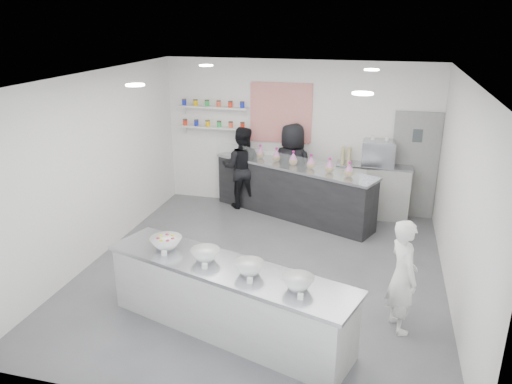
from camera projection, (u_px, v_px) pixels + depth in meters
floor at (262, 272)px, 7.83m from camera, size 6.00×6.00×0.00m
ceiling at (263, 77)px, 6.82m from camera, size 6.00×6.00×0.00m
back_wall at (298, 136)px, 10.05m from camera, size 5.50×0.00×5.50m
left_wall at (95, 168)px, 7.97m from camera, size 0.00×6.00×6.00m
right_wall at (461, 198)px, 6.67m from camera, size 0.00×6.00×6.00m
back_door at (414, 166)px, 9.64m from camera, size 0.88×0.04×2.10m
pattern_panel at (281, 113)px, 9.96m from camera, size 1.25×0.03×1.20m
jar_shelf_lower at (214, 127)px, 10.34m from camera, size 1.45×0.22×0.04m
jar_shelf_upper at (213, 107)px, 10.20m from camera, size 1.45×0.22×0.04m
preserve_jars at (213, 114)px, 10.23m from camera, size 1.45×0.10×0.56m
downlight_0 at (135, 85)px, 6.24m from camera, size 0.24×0.24×0.02m
downlight_1 at (363, 93)px, 5.58m from camera, size 0.24×0.24×0.02m
downlight_2 at (206, 65)px, 8.61m from camera, size 0.24×0.24×0.02m
downlight_3 at (372, 70)px, 7.95m from camera, size 0.24×0.24×0.02m
prep_counter at (227, 299)px, 6.24m from camera, size 3.41×1.73×0.91m
back_bar at (292, 191)px, 9.83m from camera, size 3.39×1.93×1.06m
sneeze_guard at (284, 161)px, 9.38m from camera, size 3.10×1.35×0.29m
espresso_ledge at (372, 191)px, 9.81m from camera, size 1.44×0.46×1.07m
espresso_machine at (379, 153)px, 9.54m from camera, size 0.62×0.43×0.47m
cup_stacks at (346, 155)px, 9.71m from camera, size 0.24×0.24×0.30m
prep_bowls at (227, 261)px, 6.06m from camera, size 2.35×1.15×0.15m
label_cards at (227, 285)px, 5.60m from camera, size 2.01×0.04×0.07m
cookie_bags at (293, 158)px, 9.60m from camera, size 2.42×1.16×0.28m
woman_prep at (403, 276)px, 6.19m from camera, size 0.54×0.64×1.50m
staff_left at (242, 168)px, 10.21m from camera, size 0.90×0.74×1.70m
staff_right at (292, 169)px, 9.94m from camera, size 1.01×0.80×1.82m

